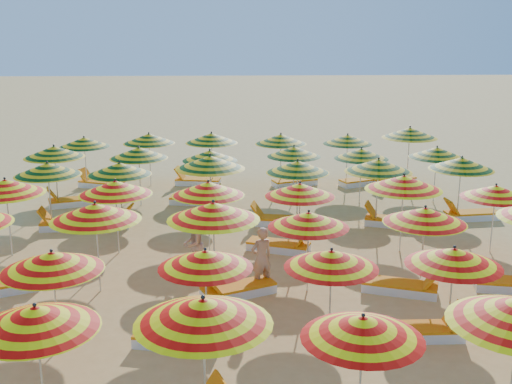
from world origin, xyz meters
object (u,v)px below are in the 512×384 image
umbrella_35 (437,152)px  umbrella_36 (84,142)px  umbrella_16 (425,215)px  umbrella_21 (300,190)px  umbrella_2 (203,312)px  umbrella_38 (212,138)px  lounger_21 (362,181)px  umbrella_28 (378,166)px  umbrella_37 (149,139)px  umbrella_41 (410,133)px  lounger_4 (421,331)px  lounger_15 (470,215)px  umbrella_1 (36,318)px  umbrella_13 (95,212)px  lounger_20 (296,182)px  umbrella_31 (139,153)px  lounger_14 (392,221)px  lounger_8 (402,287)px  umbrella_22 (404,183)px  beachgoer_a (261,258)px  umbrella_29 (461,164)px  umbrella_32 (210,155)px  umbrella_24 (48,169)px  umbrella_34 (361,154)px  umbrella_18 (5,187)px  lounger_10 (280,246)px  umbrella_27 (298,167)px  umbrella_7 (52,261)px  umbrella_14 (213,211)px  beachgoer_b (192,244)px  lounger_11 (68,224)px  umbrella_20 (208,189)px  umbrella_39 (281,139)px  lounger_18 (101,184)px  lounger_22 (393,181)px  lounger_12 (106,221)px  umbrella_3 (363,328)px  umbrella_25 (120,169)px  umbrella_26 (210,162)px  umbrella_8 (205,259)px  umbrella_9 (331,259)px  umbrella_23 (496,192)px  lounger_7 (237,290)px  umbrella_33 (294,152)px  lounger_16 (73,201)px  lounger_13 (278,220)px  umbrella_19 (115,188)px

umbrella_35 → umbrella_36: umbrella_35 is taller
umbrella_16 → umbrella_21: bearing=136.0°
umbrella_2 → umbrella_38: umbrella_2 is taller
lounger_21 → umbrella_28: bearing=-119.4°
umbrella_21 → umbrella_37: bearing=123.0°
umbrella_41 → lounger_4: size_ratio=1.29×
umbrella_28 → lounger_15: umbrella_28 is taller
umbrella_1 → umbrella_13: umbrella_13 is taller
lounger_20 → lounger_15: bearing=-61.3°
umbrella_31 → lounger_14: umbrella_31 is taller
lounger_8 → umbrella_22: bearing=96.5°
umbrella_16 → umbrella_35: bearing=70.7°
umbrella_31 → beachgoer_a: (3.80, -7.19, -1.08)m
lounger_15 → umbrella_22: bearing=36.4°
umbrella_29 → umbrella_32: (-7.80, 2.14, -0.13)m
umbrella_24 → umbrella_34: (9.90, 2.52, -0.11)m
umbrella_37 → umbrella_38: umbrella_38 is taller
umbrella_18 → lounger_10: (7.23, 0.06, -1.75)m
umbrella_27 → umbrella_38: (-2.77, 4.92, 0.03)m
umbrella_7 → umbrella_38: (2.58, 12.61, 0.07)m
umbrella_14 → lounger_21: (5.43, 9.96, -1.82)m
umbrella_1 → umbrella_7: bearing=99.4°
lounger_21 → umbrella_37: bearing=155.7°
beachgoer_b → umbrella_31: bearing=-143.5°
umbrella_36 → lounger_20: umbrella_36 is taller
lounger_4 → lounger_14: 7.29m
lounger_11 → umbrella_20: bearing=148.6°
umbrella_27 → umbrella_39: umbrella_39 is taller
umbrella_39 → lounger_18: 7.04m
umbrella_35 → lounger_22: size_ratio=1.17×
umbrella_28 → lounger_18: umbrella_28 is taller
umbrella_22 → lounger_12: size_ratio=1.50×
umbrella_14 → umbrella_22: bearing=27.7°
umbrella_3 → lounger_18: (-6.91, 15.24, -1.57)m
umbrella_25 → umbrella_39: 7.07m
umbrella_26 → umbrella_41: bearing=34.2°
umbrella_8 → lounger_20: umbrella_8 is taller
umbrella_29 → umbrella_31: umbrella_29 is taller
umbrella_16 → umbrella_41: 10.46m
umbrella_9 → umbrella_22: (2.70, 5.02, 0.23)m
umbrella_23 → lounger_7: 7.58m
lounger_20 → umbrella_32: bearing=-160.3°
umbrella_21 → umbrella_33: size_ratio=0.89×
umbrella_7 → umbrella_31: (0.22, 9.96, 0.05)m
umbrella_9 → lounger_4: umbrella_9 is taller
umbrella_9 → umbrella_31: size_ratio=1.03×
lounger_12 → umbrella_1: bearing=-75.7°
umbrella_28 → lounger_16: umbrella_28 is taller
lounger_13 → umbrella_37: bearing=-38.0°
umbrella_19 → umbrella_32: 5.16m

